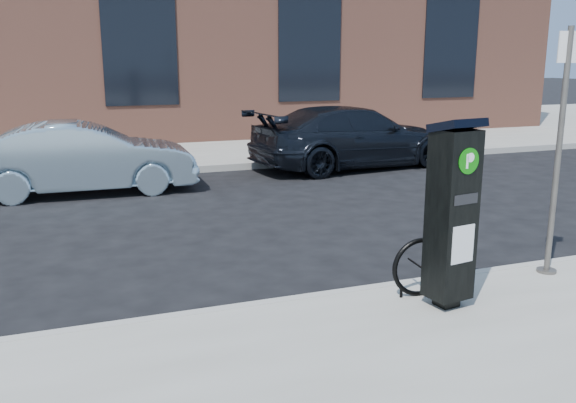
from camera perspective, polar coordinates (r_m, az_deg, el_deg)
name	(u,v)px	position (r m, az deg, el deg)	size (l,w,h in m)	color
ground	(302,310)	(6.37, 1.33, -10.08)	(120.00, 120.00, 0.00)	black
sidewalk_far	(137,139)	(19.70, -13.98, 5.72)	(60.00, 12.00, 0.15)	gray
curb_near	(303,304)	(6.32, 1.41, -9.53)	(60.00, 0.12, 0.16)	#9E9B93
curb_far	(169,171)	(13.84, -11.06, 2.81)	(60.00, 0.12, 0.16)	#9E9B93
building	(119,10)	(22.59, -15.52, 16.91)	(28.00, 10.05, 8.25)	#965844
parking_kiosk	(452,212)	(5.99, 15.08, -0.97)	(0.48, 0.43, 1.85)	black
sign_pole	(558,155)	(7.27, 23.96, 3.97)	(0.23, 0.22, 2.70)	#615955
bike_rack	(421,267)	(6.37, 12.30, -6.04)	(0.62, 0.11, 0.62)	black
car_silver	(84,158)	(12.20, -18.52, 3.88)	(1.44, 4.13, 1.36)	#92ACBA
car_dark	(353,137)	(14.46, 6.13, 6.02)	(2.03, 4.99, 1.45)	black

